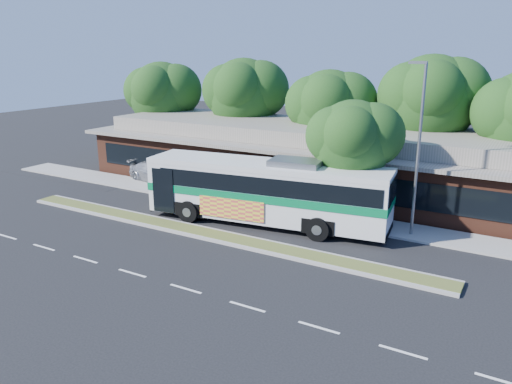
# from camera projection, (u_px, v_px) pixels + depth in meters

# --- Properties ---
(ground) EXTENTS (120.00, 120.00, 0.00)m
(ground) POSITION_uv_depth(u_px,v_px,m) (199.00, 238.00, 26.39)
(ground) COLOR black
(ground) RESTS_ON ground
(median_strip) EXTENTS (26.00, 1.10, 0.15)m
(median_strip) POSITION_uv_depth(u_px,v_px,m) (206.00, 233.00, 26.87)
(median_strip) COLOR brown
(median_strip) RESTS_ON ground
(sidewalk) EXTENTS (44.00, 2.60, 0.12)m
(sidewalk) POSITION_uv_depth(u_px,v_px,m) (259.00, 206.00, 31.69)
(sidewalk) COLOR gray
(sidewalk) RESTS_ON ground
(parking_lot) EXTENTS (14.00, 12.00, 0.01)m
(parking_lot) POSITION_uv_depth(u_px,v_px,m) (101.00, 164.00, 43.41)
(parking_lot) COLOR black
(parking_lot) RESTS_ON ground
(plaza_building) EXTENTS (33.20, 11.20, 4.45)m
(plaza_building) POSITION_uv_depth(u_px,v_px,m) (304.00, 155.00, 36.60)
(plaza_building) COLOR #53281A
(plaza_building) RESTS_ON ground
(lamp_post) EXTENTS (0.93, 0.18, 9.07)m
(lamp_post) POSITION_uv_depth(u_px,v_px,m) (418.00, 145.00, 25.40)
(lamp_post) COLOR slate
(lamp_post) RESTS_ON ground
(tree_bg_a) EXTENTS (6.47, 5.80, 8.63)m
(tree_bg_a) POSITION_uv_depth(u_px,v_px,m) (166.00, 93.00, 44.41)
(tree_bg_a) COLOR black
(tree_bg_a) RESTS_ON ground
(tree_bg_b) EXTENTS (6.69, 6.00, 9.00)m
(tree_bg_b) POSITION_uv_depth(u_px,v_px,m) (249.00, 93.00, 41.30)
(tree_bg_b) COLOR black
(tree_bg_b) RESTS_ON ground
(tree_bg_c) EXTENTS (6.24, 5.60, 8.26)m
(tree_bg_c) POSITION_uv_depth(u_px,v_px,m) (335.00, 106.00, 36.75)
(tree_bg_c) COLOR black
(tree_bg_c) RESTS_ON ground
(tree_bg_d) EXTENTS (6.91, 6.20, 9.37)m
(tree_bg_d) POSITION_uv_depth(u_px,v_px,m) (438.00, 98.00, 33.96)
(tree_bg_d) COLOR black
(tree_bg_d) RESTS_ON ground
(transit_bus) EXTENTS (14.11, 4.83, 3.89)m
(transit_bus) POSITION_uv_depth(u_px,v_px,m) (267.00, 187.00, 27.99)
(transit_bus) COLOR silver
(transit_bus) RESTS_ON ground
(sedan) EXTENTS (5.58, 3.18, 1.52)m
(sedan) POSITION_uv_depth(u_px,v_px,m) (157.00, 172.00, 37.31)
(sedan) COLOR #A8ABAF
(sedan) RESTS_ON ground
(sidewalk_tree) EXTENTS (4.96, 4.45, 7.04)m
(sidewalk_tree) POSITION_uv_depth(u_px,v_px,m) (359.00, 139.00, 27.22)
(sidewalk_tree) COLOR black
(sidewalk_tree) RESTS_ON ground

